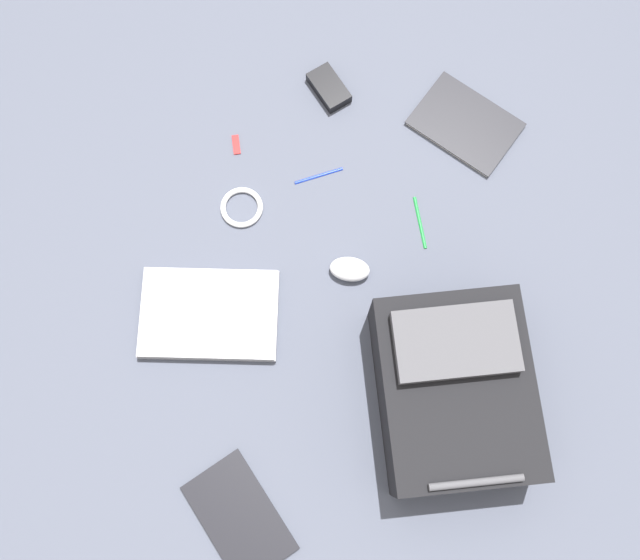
# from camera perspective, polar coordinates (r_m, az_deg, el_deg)

# --- Properties ---
(ground_plane) EXTENTS (3.86, 3.86, 0.00)m
(ground_plane) POSITION_cam_1_polar(r_m,az_deg,el_deg) (1.75, 1.14, 0.71)
(ground_plane) COLOR #4C5160
(backpack) EXTENTS (0.40, 0.48, 0.21)m
(backpack) POSITION_cam_1_polar(r_m,az_deg,el_deg) (1.63, 11.00, -8.84)
(backpack) COLOR black
(backpack) RESTS_ON ground_plane
(laptop) EXTENTS (0.39, 0.32, 0.03)m
(laptop) POSITION_cam_1_polar(r_m,az_deg,el_deg) (1.73, -9.17, -2.79)
(laptop) COLOR #929296
(laptop) RESTS_ON ground_plane
(book_comic) EXTENTS (0.31, 0.33, 0.01)m
(book_comic) POSITION_cam_1_polar(r_m,az_deg,el_deg) (1.93, 11.93, 12.53)
(book_comic) COLOR silver
(book_comic) RESTS_ON ground_plane
(book_red) EXTENTS (0.24, 0.30, 0.01)m
(book_red) POSITION_cam_1_polar(r_m,az_deg,el_deg) (1.70, -6.68, -18.94)
(book_red) COLOR silver
(book_red) RESTS_ON ground_plane
(computer_mouse) EXTENTS (0.12, 0.10, 0.04)m
(computer_mouse) POSITION_cam_1_polar(r_m,az_deg,el_deg) (1.73, 2.48, 0.90)
(computer_mouse) COLOR silver
(computer_mouse) RESTS_ON ground_plane
(cable_coil) EXTENTS (0.11, 0.11, 0.01)m
(cable_coil) POSITION_cam_1_polar(r_m,az_deg,el_deg) (1.81, -6.50, 5.99)
(cable_coil) COLOR silver
(cable_coil) RESTS_ON ground_plane
(power_brick) EXTENTS (0.10, 0.14, 0.03)m
(power_brick) POSITION_cam_1_polar(r_m,az_deg,el_deg) (1.94, 0.74, 15.62)
(power_brick) COLOR black
(power_brick) RESTS_ON ground_plane
(pen_black) EXTENTS (0.13, 0.01, 0.01)m
(pen_black) POSITION_cam_1_polar(r_m,az_deg,el_deg) (1.83, -0.10, 8.66)
(pen_black) COLOR #1933B2
(pen_black) RESTS_ON ground_plane
(pen_blue) EXTENTS (0.02, 0.14, 0.01)m
(pen_blue) POSITION_cam_1_polar(r_m,az_deg,el_deg) (1.80, 8.28, 4.76)
(pen_blue) COLOR #198C33
(pen_blue) RESTS_ON ground_plane
(usb_stick) EXTENTS (0.02, 0.06, 0.01)m
(usb_stick) POSITION_cam_1_polar(r_m,az_deg,el_deg) (1.88, -6.96, 11.09)
(usb_stick) COLOR #B21919
(usb_stick) RESTS_ON ground_plane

